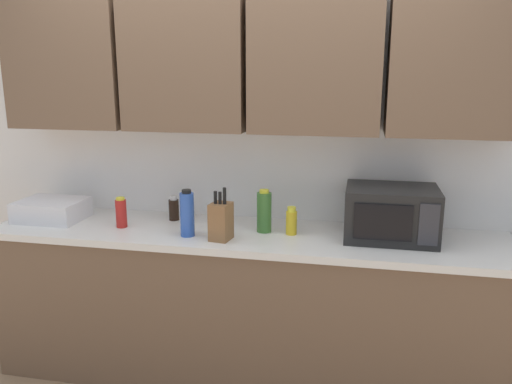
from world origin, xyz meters
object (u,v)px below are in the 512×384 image
Objects in this scene: bottle_yellow_mustard at (291,221)px; bottle_soy_dark at (174,209)px; microwave at (391,213)px; bottle_blue_cleaner at (187,214)px; dish_rack at (52,210)px; bottle_green_oil at (264,212)px; bottle_red_sauce at (121,213)px; knife_block at (221,221)px.

bottle_soy_dark is at bearing 169.75° from bottle_yellow_mustard.
microwave is 1.10m from bottle_blue_cleaner.
bottle_soy_dark is (0.73, 0.14, 0.01)m from dish_rack.
bottle_green_oil reaches higher than bottle_soy_dark.
microwave is 1.51m from bottle_red_sauce.
bottle_blue_cleaner is at bearing 172.61° from knife_block.
dish_rack is 2.43× the size of bottle_yellow_mustard.
knife_block reaches higher than dish_rack.
dish_rack is 0.74m from bottle_soy_dark.
bottle_red_sauce is at bearing -6.84° from dish_rack.
microwave is at bearing -4.27° from bottle_soy_dark.
microwave reaches higher than dish_rack.
knife_block is 1.19× the size of bottle_green_oil.
dish_rack is 1.46m from bottle_yellow_mustard.
bottle_green_oil is 0.43m from bottle_blue_cleaner.
knife_block is 0.39m from bottle_yellow_mustard.
bottle_green_oil is at bearing 5.72° from bottle_red_sauce.
microwave is 1.26× the size of dish_rack.
bottle_yellow_mustard is at bearing -5.93° from bottle_green_oil.
microwave reaches higher than bottle_blue_cleaner.
microwave is 0.69m from bottle_green_oil.
microwave is at bearing 13.07° from knife_block.
bottle_yellow_mustard is 0.16m from bottle_green_oil.
bottle_red_sauce is at bearing 170.79° from knife_block.
microwave reaches higher than bottle_yellow_mustard.
bottle_soy_dark is (-0.73, 0.13, -0.01)m from bottle_yellow_mustard.
dish_rack is at bearing -169.07° from bottle_soy_dark.
microwave is 2.72× the size of bottle_red_sauce.
bottle_green_oil is 0.59m from bottle_soy_dark.
bottle_yellow_mustard is at bearing 25.21° from knife_block.
bottle_blue_cleaner reaches higher than dish_rack.
knife_block is at bearing -166.93° from microwave.
bottle_yellow_mustard is 0.74m from bottle_soy_dark.
bottle_red_sauce is (-1.51, -0.10, -0.05)m from microwave.
dish_rack is 0.92m from bottle_blue_cleaner.
knife_block is (1.11, -0.16, 0.04)m from dish_rack.
microwave is at bearing 1.34° from dish_rack.
knife_block reaches higher than bottle_red_sauce.
dish_rack is 1.57× the size of bottle_green_oil.
bottle_red_sauce is (-0.62, 0.10, -0.02)m from knife_block.
bottle_red_sauce is (0.48, -0.06, 0.03)m from dish_rack.
knife_block is 0.48m from bottle_soy_dark.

